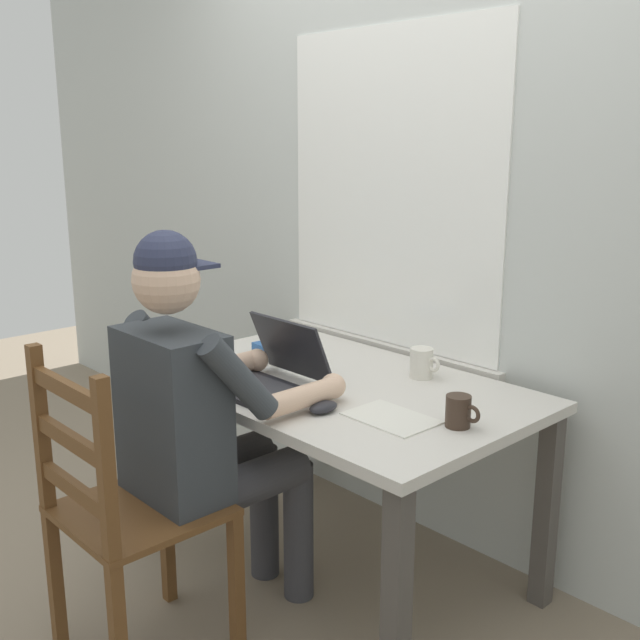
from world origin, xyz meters
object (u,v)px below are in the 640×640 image
desk (334,406)px  book_stack_main (277,353)px  wooden_chair (124,515)px  seated_person (204,415)px  coffee_mug_white (422,363)px  computer_mouse (323,407)px  coffee_mug_dark (459,411)px  laptop (270,372)px  landscape_photo_print (290,344)px

desk → book_stack_main: bearing=176.5°
desk → wooden_chair: (-0.06, -0.77, -0.14)m
seated_person → coffee_mug_white: (0.23, 0.74, 0.06)m
seated_person → wooden_chair: 0.36m
computer_mouse → book_stack_main: book_stack_main is taller
desk → seated_person: size_ratio=1.05×
desk → coffee_mug_dark: (0.53, -0.02, 0.13)m
coffee_mug_white → laptop: bearing=-121.7°
landscape_photo_print → laptop: bearing=-60.6°
book_stack_main → desk: bearing=-3.5°
coffee_mug_dark → book_stack_main: size_ratio=0.58×
desk → laptop: bearing=-118.4°
wooden_chair → computer_mouse: bearing=66.1°
coffee_mug_white → coffee_mug_dark: coffee_mug_white is taller
book_stack_main → landscape_photo_print: (-0.14, 0.18, -0.03)m
laptop → landscape_photo_print: (-0.35, 0.39, -0.05)m
computer_mouse → coffee_mug_dark: size_ratio=0.91×
desk → wooden_chair: wooden_chair is taller
wooden_chair → seated_person: bearing=90.0°
desk → book_stack_main: 0.34m
seated_person → wooden_chair: seated_person is taller
coffee_mug_white → seated_person: bearing=-107.0°
laptop → landscape_photo_print: bearing=132.0°
seated_person → computer_mouse: 0.36m
computer_mouse → coffee_mug_white: bearing=91.8°
laptop → coffee_mug_white: (0.28, 0.45, -0.00)m
computer_mouse → coffee_mug_dark: 0.40m
wooden_chair → landscape_photo_print: 1.08m
laptop → book_stack_main: size_ratio=1.72×
coffee_mug_white → landscape_photo_print: 0.63m
computer_mouse → coffee_mug_dark: bearing=30.4°
landscape_photo_print → computer_mouse: bearing=-46.0°
wooden_chair → computer_mouse: wooden_chair is taller
desk → wooden_chair: size_ratio=1.38×
wooden_chair → coffee_mug_white: bearing=77.5°
seated_person → wooden_chair: size_ratio=1.32×
coffee_mug_white → desk: bearing=-124.1°
desk → coffee_mug_white: bearing=55.9°
book_stack_main → wooden_chair: bearing=-71.4°
seated_person → wooden_chair: bearing=-90.0°
wooden_chair → laptop: size_ratio=2.90×
seated_person → coffee_mug_white: 0.78m
book_stack_main → landscape_photo_print: 0.23m
computer_mouse → coffee_mug_white: 0.48m
computer_mouse → landscape_photo_print: (-0.65, 0.43, -0.02)m
desk → coffee_mug_white: coffee_mug_white is taller
laptop → computer_mouse: (0.29, -0.03, -0.03)m
seated_person → wooden_chair: (0.00, -0.28, -0.22)m
wooden_chair → landscape_photo_print: wooden_chair is taller
book_stack_main → coffee_mug_white: bearing=25.3°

